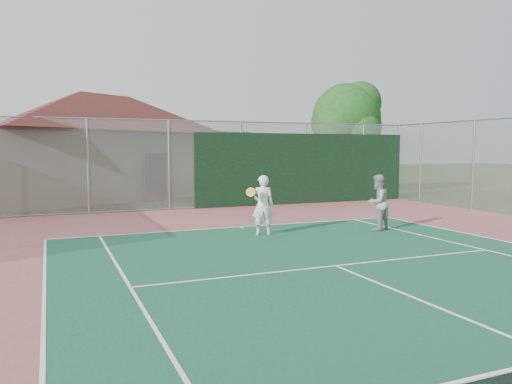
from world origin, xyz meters
TOP-DOWN VIEW (x-y plane):
  - back_fence at (2.11, 16.98)m, footprint 20.08×0.11m
  - side_fence_right at (10.00, 12.50)m, footprint 0.08×9.00m
  - clubhouse at (-2.94, 24.52)m, footprint 16.33×13.89m
  - tree at (9.17, 20.10)m, footprint 4.22×4.00m
  - player_white_front at (0.09, 10.37)m, footprint 1.03×0.77m
  - player_grey_back at (3.51, 9.78)m, footprint 0.96×0.86m

SIDE VIEW (x-z plane):
  - player_grey_back at x=3.51m, z-range 0.00..1.63m
  - player_white_front at x=0.09m, z-range 0.01..1.67m
  - back_fence at x=2.11m, z-range -0.09..3.43m
  - side_fence_right at x=10.00m, z-range 0.00..3.50m
  - clubhouse at x=-2.94m, z-range 0.05..6.02m
  - tree at x=9.17m, z-range 0.93..6.81m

